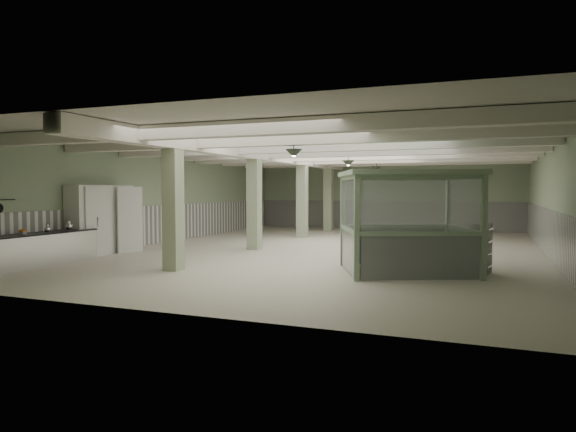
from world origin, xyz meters
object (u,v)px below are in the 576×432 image
(prep_counter, at_px, (27,250))
(filing_cabinet, at_px, (481,248))
(walkin_cooler, at_px, (101,219))
(guard_booth, at_px, (407,204))

(prep_counter, xyz_separation_m, filing_cabinet, (11.58, 3.39, 0.18))
(prep_counter, relative_size, walkin_cooler, 1.79)
(prep_counter, relative_size, guard_booth, 1.13)
(walkin_cooler, distance_m, guard_booth, 9.90)
(walkin_cooler, bearing_deg, guard_booth, -0.65)
(filing_cabinet, bearing_deg, guard_booth, -151.75)
(walkin_cooler, distance_m, filing_cabinet, 11.68)
(filing_cabinet, bearing_deg, walkin_cooler, -165.38)
(prep_counter, distance_m, guard_booth, 10.29)
(prep_counter, bearing_deg, filing_cabinet, 16.30)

